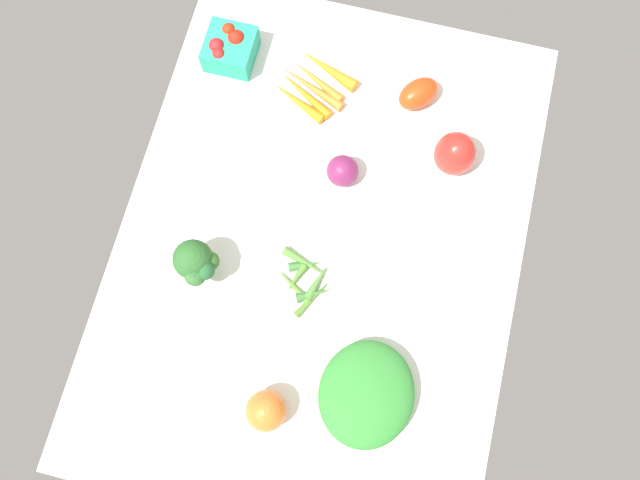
{
  "coord_description": "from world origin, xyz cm",
  "views": [
    {
      "loc": [
        30.73,
        7.68,
        121.0
      ],
      "look_at": [
        0.0,
        0.0,
        4.0
      ],
      "focal_mm": 36.26,
      "sensor_mm": 36.0,
      "label": 1
    }
  ],
  "objects_px": {
    "leafy_greens_clump": "(366,394)",
    "heirloom_tomato_orange": "(266,411)",
    "broccoli_head": "(196,263)",
    "red_onion_near_basket": "(343,171)",
    "okra_pile": "(307,279)",
    "berry_basket": "(230,48)",
    "bell_pepper_red": "(455,154)",
    "carrot_bunch": "(313,84)",
    "roma_tomato": "(418,94)"
  },
  "relations": [
    {
      "from": "bell_pepper_red",
      "to": "leafy_greens_clump",
      "type": "bearing_deg",
      "value": -7.49
    },
    {
      "from": "roma_tomato",
      "to": "red_onion_near_basket",
      "type": "bearing_deg",
      "value": 15.44
    },
    {
      "from": "leafy_greens_clump",
      "to": "berry_basket",
      "type": "relative_size",
      "value": 1.94
    },
    {
      "from": "red_onion_near_basket",
      "to": "bell_pepper_red",
      "type": "bearing_deg",
      "value": 111.36
    },
    {
      "from": "okra_pile",
      "to": "red_onion_near_basket",
      "type": "distance_m",
      "value": 0.22
    },
    {
      "from": "leafy_greens_clump",
      "to": "bell_pepper_red",
      "type": "distance_m",
      "value": 0.48
    },
    {
      "from": "okra_pile",
      "to": "berry_basket",
      "type": "relative_size",
      "value": 1.3
    },
    {
      "from": "carrot_bunch",
      "to": "leafy_greens_clump",
      "type": "xyz_separation_m",
      "value": [
        0.57,
        0.24,
        0.02
      ]
    },
    {
      "from": "carrot_bunch",
      "to": "berry_basket",
      "type": "relative_size",
      "value": 1.78
    },
    {
      "from": "broccoli_head",
      "to": "roma_tomato",
      "type": "distance_m",
      "value": 0.55
    },
    {
      "from": "carrot_bunch",
      "to": "roma_tomato",
      "type": "distance_m",
      "value": 0.21
    },
    {
      "from": "broccoli_head",
      "to": "red_onion_near_basket",
      "type": "distance_m",
      "value": 0.33
    },
    {
      "from": "broccoli_head",
      "to": "red_onion_near_basket",
      "type": "relative_size",
      "value": 1.67
    },
    {
      "from": "red_onion_near_basket",
      "to": "berry_basket",
      "type": "relative_size",
      "value": 0.64
    },
    {
      "from": "roma_tomato",
      "to": "bell_pepper_red",
      "type": "distance_m",
      "value": 0.15
    },
    {
      "from": "broccoli_head",
      "to": "heirloom_tomato_orange",
      "type": "bearing_deg",
      "value": 40.83
    },
    {
      "from": "okra_pile",
      "to": "heirloom_tomato_orange",
      "type": "distance_m",
      "value": 0.25
    },
    {
      "from": "heirloom_tomato_orange",
      "to": "bell_pepper_red",
      "type": "height_order",
      "value": "bell_pepper_red"
    },
    {
      "from": "leafy_greens_clump",
      "to": "heirloom_tomato_orange",
      "type": "xyz_separation_m",
      "value": [
        0.07,
        -0.16,
        0.0
      ]
    },
    {
      "from": "okra_pile",
      "to": "broccoli_head",
      "type": "relative_size",
      "value": 1.22
    },
    {
      "from": "leafy_greens_clump",
      "to": "roma_tomato",
      "type": "distance_m",
      "value": 0.59
    },
    {
      "from": "carrot_bunch",
      "to": "bell_pepper_red",
      "type": "height_order",
      "value": "bell_pepper_red"
    },
    {
      "from": "roma_tomato",
      "to": "heirloom_tomato_orange",
      "type": "xyz_separation_m",
      "value": [
        0.66,
        -0.13,
        0.01
      ]
    },
    {
      "from": "leafy_greens_clump",
      "to": "berry_basket",
      "type": "distance_m",
      "value": 0.73
    },
    {
      "from": "leafy_greens_clump",
      "to": "red_onion_near_basket",
      "type": "xyz_separation_m",
      "value": [
        -0.4,
        -0.14,
        -0.0
      ]
    },
    {
      "from": "leafy_greens_clump",
      "to": "red_onion_near_basket",
      "type": "bearing_deg",
      "value": -160.76
    },
    {
      "from": "red_onion_near_basket",
      "to": "bell_pepper_red",
      "type": "xyz_separation_m",
      "value": [
        -0.08,
        0.2,
        0.02
      ]
    },
    {
      "from": "red_onion_near_basket",
      "to": "heirloom_tomato_orange",
      "type": "distance_m",
      "value": 0.47
    },
    {
      "from": "broccoli_head",
      "to": "heirloom_tomato_orange",
      "type": "relative_size",
      "value": 1.43
    },
    {
      "from": "broccoli_head",
      "to": "red_onion_near_basket",
      "type": "height_order",
      "value": "broccoli_head"
    },
    {
      "from": "berry_basket",
      "to": "bell_pepper_red",
      "type": "xyz_separation_m",
      "value": [
        0.12,
        0.48,
        0.02
      ]
    },
    {
      "from": "leafy_greens_clump",
      "to": "broccoli_head",
      "type": "distance_m",
      "value": 0.38
    },
    {
      "from": "berry_basket",
      "to": "heirloom_tomato_orange",
      "type": "distance_m",
      "value": 0.72
    },
    {
      "from": "broccoli_head",
      "to": "berry_basket",
      "type": "height_order",
      "value": "broccoli_head"
    },
    {
      "from": "leafy_greens_clump",
      "to": "bell_pepper_red",
      "type": "xyz_separation_m",
      "value": [
        -0.47,
        0.06,
        0.02
      ]
    },
    {
      "from": "red_onion_near_basket",
      "to": "broccoli_head",
      "type": "bearing_deg",
      "value": -40.58
    },
    {
      "from": "carrot_bunch",
      "to": "heirloom_tomato_orange",
      "type": "relative_size",
      "value": 2.4
    },
    {
      "from": "carrot_bunch",
      "to": "heirloom_tomato_orange",
      "type": "distance_m",
      "value": 0.65
    },
    {
      "from": "carrot_bunch",
      "to": "berry_basket",
      "type": "xyz_separation_m",
      "value": [
        -0.03,
        -0.18,
        0.02
      ]
    },
    {
      "from": "bell_pepper_red",
      "to": "okra_pile",
      "type": "bearing_deg",
      "value": -35.97
    },
    {
      "from": "bell_pepper_red",
      "to": "red_onion_near_basket",
      "type": "bearing_deg",
      "value": -68.64
    },
    {
      "from": "leafy_greens_clump",
      "to": "heirloom_tomato_orange",
      "type": "relative_size",
      "value": 2.62
    },
    {
      "from": "carrot_bunch",
      "to": "broccoli_head",
      "type": "distance_m",
      "value": 0.44
    },
    {
      "from": "berry_basket",
      "to": "roma_tomato",
      "type": "distance_m",
      "value": 0.39
    },
    {
      "from": "broccoli_head",
      "to": "roma_tomato",
      "type": "height_order",
      "value": "broccoli_head"
    },
    {
      "from": "carrot_bunch",
      "to": "roma_tomato",
      "type": "height_order",
      "value": "roma_tomato"
    },
    {
      "from": "carrot_bunch",
      "to": "roma_tomato",
      "type": "relative_size",
      "value": 2.0
    },
    {
      "from": "leafy_greens_clump",
      "to": "okra_pile",
      "type": "distance_m",
      "value": 0.24
    },
    {
      "from": "okra_pile",
      "to": "roma_tomato",
      "type": "bearing_deg",
      "value": 163.57
    },
    {
      "from": "carrot_bunch",
      "to": "roma_tomato",
      "type": "xyz_separation_m",
      "value": [
        -0.02,
        0.21,
        0.02
      ]
    }
  ]
}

